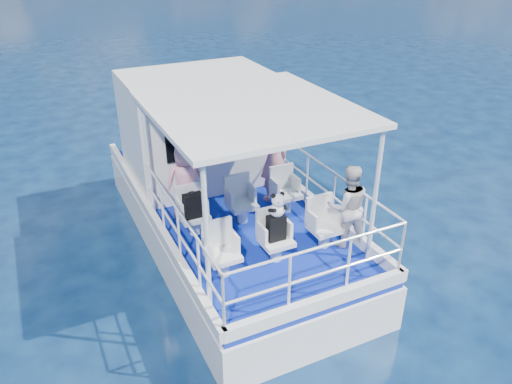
# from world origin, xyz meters

# --- Properties ---
(ground) EXTENTS (2000.00, 2000.00, 0.00)m
(ground) POSITION_xyz_m (0.00, 0.00, 0.00)
(ground) COLOR #081B3A
(ground) RESTS_ON ground
(hull) EXTENTS (3.00, 7.00, 1.60)m
(hull) POSITION_xyz_m (0.00, 1.00, 0.00)
(hull) COLOR white
(hull) RESTS_ON ground
(deck) EXTENTS (2.90, 6.90, 0.10)m
(deck) POSITION_xyz_m (0.00, 1.00, 0.85)
(deck) COLOR navy
(deck) RESTS_ON hull
(cabin) EXTENTS (2.85, 2.00, 2.20)m
(cabin) POSITION_xyz_m (0.00, 2.30, 2.00)
(cabin) COLOR white
(cabin) RESTS_ON deck
(canopy) EXTENTS (3.00, 3.20, 0.08)m
(canopy) POSITION_xyz_m (0.00, -0.20, 3.14)
(canopy) COLOR white
(canopy) RESTS_ON cabin
(canopy_posts) EXTENTS (2.77, 2.97, 2.20)m
(canopy_posts) POSITION_xyz_m (0.00, -0.25, 2.00)
(canopy_posts) COLOR white
(canopy_posts) RESTS_ON deck
(railings) EXTENTS (2.84, 3.59, 1.00)m
(railings) POSITION_xyz_m (0.00, -0.58, 1.40)
(railings) COLOR white
(railings) RESTS_ON deck
(seat_port_fwd) EXTENTS (0.48, 0.46, 0.38)m
(seat_port_fwd) POSITION_xyz_m (-0.90, 0.20, 1.09)
(seat_port_fwd) COLOR white
(seat_port_fwd) RESTS_ON deck
(seat_center_fwd) EXTENTS (0.48, 0.46, 0.38)m
(seat_center_fwd) POSITION_xyz_m (0.00, 0.20, 1.09)
(seat_center_fwd) COLOR white
(seat_center_fwd) RESTS_ON deck
(seat_stbd_fwd) EXTENTS (0.48, 0.46, 0.38)m
(seat_stbd_fwd) POSITION_xyz_m (0.90, 0.20, 1.09)
(seat_stbd_fwd) COLOR white
(seat_stbd_fwd) RESTS_ON deck
(seat_port_aft) EXTENTS (0.48, 0.46, 0.38)m
(seat_port_aft) POSITION_xyz_m (-0.90, -1.10, 1.09)
(seat_port_aft) COLOR white
(seat_port_aft) RESTS_ON deck
(seat_center_aft) EXTENTS (0.48, 0.46, 0.38)m
(seat_center_aft) POSITION_xyz_m (0.00, -1.10, 1.09)
(seat_center_aft) COLOR white
(seat_center_aft) RESTS_ON deck
(seat_stbd_aft) EXTENTS (0.48, 0.46, 0.38)m
(seat_stbd_aft) POSITION_xyz_m (0.90, -1.10, 1.09)
(seat_stbd_aft) COLOR white
(seat_stbd_aft) RESTS_ON deck
(passenger_port_fwd) EXTENTS (0.61, 0.48, 1.46)m
(passenger_port_fwd) POSITION_xyz_m (-0.83, 0.74, 1.63)
(passenger_port_fwd) COLOR pink
(passenger_port_fwd) RESTS_ON deck
(passenger_stbd_fwd) EXTENTS (0.63, 0.44, 1.67)m
(passenger_stbd_fwd) POSITION_xyz_m (0.91, 0.73, 1.73)
(passenger_stbd_fwd) COLOR pink
(passenger_stbd_fwd) RESTS_ON deck
(passenger_stbd_aft) EXTENTS (0.83, 0.73, 1.43)m
(passenger_stbd_aft) POSITION_xyz_m (1.25, -1.19, 1.62)
(passenger_stbd_aft) COLOR silver
(passenger_stbd_aft) RESTS_ON deck
(backpack_port) EXTENTS (0.32, 0.18, 0.42)m
(backpack_port) POSITION_xyz_m (-0.93, 0.12, 1.49)
(backpack_port) COLOR black
(backpack_port) RESTS_ON seat_port_fwd
(backpack_center) EXTENTS (0.28, 0.16, 0.43)m
(backpack_center) POSITION_xyz_m (-0.01, -1.10, 1.49)
(backpack_center) COLOR black
(backpack_center) RESTS_ON seat_center_aft
(compact_camera) EXTENTS (0.09, 0.06, 0.06)m
(compact_camera) POSITION_xyz_m (-0.94, 0.11, 1.73)
(compact_camera) COLOR black
(compact_camera) RESTS_ON backpack_port
(panda) EXTENTS (0.26, 0.21, 0.40)m
(panda) POSITION_xyz_m (0.01, -1.11, 1.90)
(panda) COLOR white
(panda) RESTS_ON backpack_center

